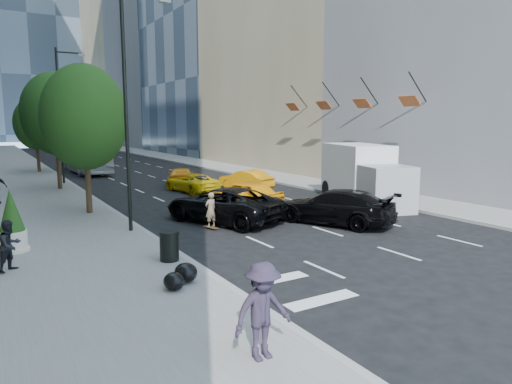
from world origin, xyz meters
TOP-DOWN VIEW (x-y plane):
  - ground at (0.00, 0.00)m, footprint 160.00×160.00m
  - sidewalk_left at (-9.00, 30.00)m, footprint 6.00×120.00m
  - sidewalk_right at (10.00, 30.00)m, footprint 4.00×120.00m
  - tower_right_far at (22.00, 98.00)m, footprint 20.00×24.00m
  - lamp_near at (-6.32, 4.00)m, footprint 2.13×0.22m
  - lamp_far at (-6.32, 22.00)m, footprint 2.13×0.22m
  - tree_near at (-7.20, 9.00)m, footprint 4.20×4.20m
  - tree_mid at (-7.20, 19.00)m, footprint 4.50×4.50m
  - tree_far at (-7.20, 32.00)m, footprint 3.90×3.90m
  - traffic_signal at (-6.40, 40.00)m, footprint 2.48×0.53m
  - facade_flags at (10.64, 10.00)m, footprint 1.85×13.30m
  - skateboarder at (-3.20, 3.00)m, footprint 0.64×0.50m
  - black_sedan_lincoln at (-2.00, 4.08)m, footprint 4.87×6.66m
  - black_sedan_mercedes at (2.25, 1.00)m, footprint 4.41×6.12m
  - taxi_a at (0.50, 6.50)m, footprint 3.22×5.03m
  - taxi_b at (4.20, 12.79)m, footprint 2.69×4.47m
  - taxi_c at (0.50, 13.85)m, footprint 2.84×4.83m
  - taxi_d at (1.20, 17.52)m, footprint 3.50×4.81m
  - city_bus at (-3.25, 30.40)m, footprint 2.59×10.74m
  - box_truck at (7.30, 4.31)m, footprint 4.61×7.60m
  - pedestrian_a at (-11.20, 0.59)m, footprint 0.99×0.97m
  - pedestrian_c at (-7.32, -8.00)m, footprint 1.28×0.76m
  - trash_can at (-6.60, -0.94)m, footprint 0.64×0.64m
  - planter_shrub at (-11.00, 3.00)m, footprint 0.94×0.94m
  - garbage_bags at (-7.15, -3.35)m, footprint 1.14×1.10m

SIDE VIEW (x-z plane):
  - ground at x=0.00m, z-range 0.00..0.00m
  - sidewalk_left at x=-9.00m, z-range 0.00..0.15m
  - sidewalk_right at x=10.00m, z-range 0.00..0.15m
  - garbage_bags at x=-7.15m, z-range 0.14..0.70m
  - trash_can at x=-6.60m, z-range 0.15..1.11m
  - taxi_c at x=0.50m, z-range 0.00..1.26m
  - taxi_d at x=1.20m, z-range 0.00..1.29m
  - taxi_b at x=4.20m, z-range 0.00..1.39m
  - skateboarder at x=-3.20m, z-range 0.00..1.56m
  - taxi_a at x=0.50m, z-range 0.00..1.60m
  - black_sedan_mercedes at x=2.25m, z-range 0.00..1.64m
  - black_sedan_lincoln at x=-2.00m, z-range 0.00..1.68m
  - pedestrian_a at x=-11.20m, z-range 0.15..1.76m
  - pedestrian_c at x=-7.32m, z-range 0.15..2.10m
  - planter_shrub at x=-11.00m, z-range 0.10..2.35m
  - city_bus at x=-3.25m, z-range 0.00..2.99m
  - box_truck at x=7.30m, z-range 0.03..3.46m
  - traffic_signal at x=-6.40m, z-range 1.63..6.83m
  - tree_far at x=-7.20m, z-range 1.16..8.09m
  - tree_near at x=-7.20m, z-range 1.24..8.70m
  - tree_mid at x=-7.20m, z-range 1.32..9.31m
  - lamp_near at x=-6.32m, z-range 0.81..10.81m
  - lamp_far at x=-6.32m, z-range 0.81..10.81m
  - facade_flags at x=10.64m, z-range 5.16..7.21m
  - tower_right_far at x=22.00m, z-range 0.00..50.00m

